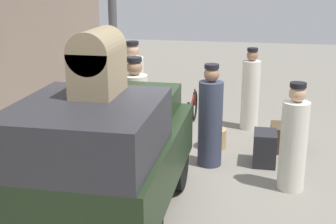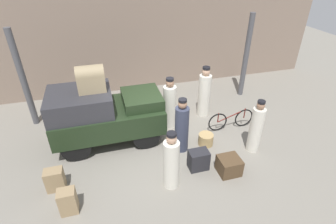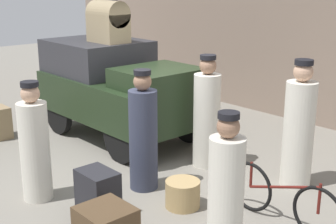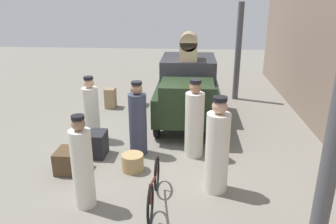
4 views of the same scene
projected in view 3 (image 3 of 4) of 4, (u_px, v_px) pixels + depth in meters
name	position (u px, v px, depth m)	size (l,w,h in m)	color
ground_plane	(150.00, 170.00, 7.33)	(30.00, 30.00, 0.00)	gray
station_building_facade	(305.00, 12.00, 9.33)	(16.00, 0.15, 4.50)	gray
canopy_pillar_left	(115.00, 33.00, 11.19)	(0.20, 0.20, 3.27)	#4C4C51
truck	(117.00, 85.00, 8.66)	(3.24, 1.67, 1.76)	black
bicycle	(282.00, 199.00, 5.63)	(1.62, 0.04, 0.70)	black
wicker_basket	(183.00, 194.00, 6.11)	(0.46, 0.46, 0.36)	tan
conductor_in_dark_uniform	(299.00, 130.00, 6.58)	(0.43, 0.43, 1.84)	silver
porter_standing_middle	(143.00, 136.00, 6.51)	(0.40, 0.40, 1.72)	#33384C
porter_lifting_near_truck	(35.00, 147.00, 6.19)	(0.39, 0.39, 1.63)	silver
porter_with_bicycle	(226.00, 199.00, 4.66)	(0.36, 0.36, 1.68)	silver
porter_carrying_trunk	(207.00, 116.00, 7.32)	(0.42, 0.42, 1.78)	silver
suitcase_small_leather	(98.00, 192.00, 5.93)	(0.53, 0.38, 0.57)	#232328
suitcase_black_upright	(0.00, 122.00, 8.75)	(0.44, 0.31, 0.59)	#937A56
trunk_on_truck_roof	(108.00, 21.00, 8.49)	(0.75, 0.48, 0.75)	#9E8966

